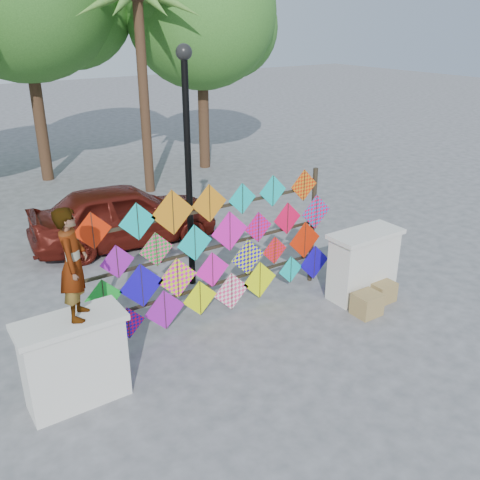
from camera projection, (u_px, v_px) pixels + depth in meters
The scene contains 11 objects.
ground at pixel (236, 333), 8.88m from camera, with size 80.00×80.00×0.00m, color gray.
parapet_left at pixel (75, 360), 7.09m from camera, with size 1.40×0.65×1.28m.
parapet_right at pixel (363, 264), 9.87m from camera, with size 1.40×0.65×1.28m.
kite_rack at pixel (217, 251), 9.03m from camera, with size 4.96×0.24×2.42m.
tree_east at pixel (203, 12), 16.87m from camera, with size 5.40×4.80×7.42m.
palm_tree at pixel (138, 13), 14.23m from camera, with size 3.62×3.62×5.83m.
vendor_woman at pixel (73, 264), 6.63m from camera, with size 0.54×0.36×1.49m, color #99999E.
sedan at pixel (124, 214), 12.14m from camera, with size 1.68×4.17×1.42m, color #55150E.
lamppost at pixel (188, 149), 9.53m from camera, with size 0.28×0.28×4.46m.
cardboard_box_near at pixel (367, 304), 9.38m from camera, with size 0.45×0.40×0.40m, color #A1874E.
cardboard_box_far at pixel (381, 291), 9.86m from camera, with size 0.44×0.40×0.37m, color #A1874E.
Camera 1 is at (-4.19, -6.34, 4.86)m, focal length 40.00 mm.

